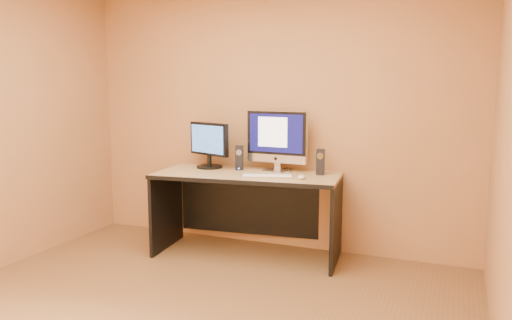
% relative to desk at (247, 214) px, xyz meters
% --- Properties ---
extents(walls, '(4.00, 4.00, 2.60)m').
position_rel_desk_xyz_m(walls, '(0.10, -1.58, 0.90)').
color(walls, '#AC6E45').
rests_on(walls, ground).
extents(desk, '(1.80, 0.93, 0.80)m').
position_rel_desk_xyz_m(desk, '(0.00, 0.00, 0.00)').
color(desk, tan).
rests_on(desk, ground).
extents(imac, '(0.63, 0.27, 0.59)m').
position_rel_desk_xyz_m(imac, '(0.21, 0.21, 0.70)').
color(imac, '#B2B2B7').
rests_on(imac, desk).
extents(second_monitor, '(0.58, 0.42, 0.45)m').
position_rel_desk_xyz_m(second_monitor, '(-0.47, 0.15, 0.63)').
color(second_monitor, black).
rests_on(second_monitor, desk).
extents(speaker_left, '(0.09, 0.10, 0.24)m').
position_rel_desk_xyz_m(speaker_left, '(-0.15, 0.15, 0.52)').
color(speaker_left, black).
rests_on(speaker_left, desk).
extents(speaker_right, '(0.08, 0.09, 0.24)m').
position_rel_desk_xyz_m(speaker_right, '(0.66, 0.19, 0.52)').
color(speaker_right, black).
rests_on(speaker_right, desk).
extents(keyboard, '(0.48, 0.26, 0.02)m').
position_rel_desk_xyz_m(keyboard, '(0.25, -0.12, 0.41)').
color(keyboard, '#B4B4B9').
rests_on(keyboard, desk).
extents(mouse, '(0.08, 0.12, 0.04)m').
position_rel_desk_xyz_m(mouse, '(0.56, -0.09, 0.42)').
color(mouse, silver).
rests_on(mouse, desk).
extents(cable_a, '(0.09, 0.23, 0.01)m').
position_rel_desk_xyz_m(cable_a, '(0.33, 0.31, 0.40)').
color(cable_a, black).
rests_on(cable_a, desk).
extents(cable_b, '(0.05, 0.19, 0.01)m').
position_rel_desk_xyz_m(cable_b, '(0.24, 0.33, 0.40)').
color(cable_b, black).
rests_on(cable_b, desk).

